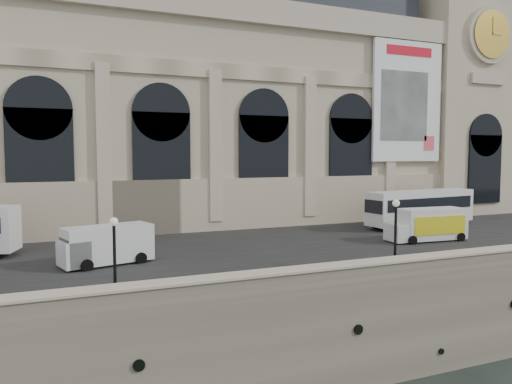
# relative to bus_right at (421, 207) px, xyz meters

# --- Properties ---
(quay) EXTENTS (160.00, 70.00, 6.00)m
(quay) POSITION_rel_bus_right_xyz_m (-20.65, 18.62, -5.06)
(quay) COLOR gray
(quay) RESTS_ON ground
(street) EXTENTS (160.00, 24.00, 0.06)m
(street) POSITION_rel_bus_right_xyz_m (-20.65, -2.38, -2.03)
(street) COLOR #2D2D2D
(street) RESTS_ON quay
(parapet) EXTENTS (160.00, 1.40, 1.21)m
(parapet) POSITION_rel_bus_right_xyz_m (-20.65, -15.78, -1.44)
(parapet) COLOR gray
(parapet) RESTS_ON quay
(museum) EXTENTS (69.00, 18.70, 29.10)m
(museum) POSITION_rel_bus_right_xyz_m (-26.63, 14.48, 11.67)
(museum) COLOR #C0B593
(museum) RESTS_ON quay
(clock_pavilion) EXTENTS (13.00, 14.72, 36.70)m
(clock_pavilion) POSITION_rel_bus_right_xyz_m (13.35, 11.55, 15.36)
(clock_pavilion) COLOR #C0B593
(clock_pavilion) RESTS_ON quay
(bus_right) EXTENTS (12.66, 4.00, 3.67)m
(bus_right) POSITION_rel_bus_right_xyz_m (0.00, 0.00, 0.00)
(bus_right) COLOR silver
(bus_right) RESTS_ON quay
(van_c) EXTENTS (6.19, 3.57, 2.60)m
(van_c) POSITION_rel_bus_right_xyz_m (-31.02, -5.46, -0.73)
(van_c) COLOR silver
(van_c) RESTS_ON quay
(box_truck) EXTENTS (6.98, 2.84, 2.76)m
(box_truck) POSITION_rel_bus_right_xyz_m (-5.04, -6.61, -0.67)
(box_truck) COLOR silver
(box_truck) RESTS_ON quay
(lamp_left) EXTENTS (0.42, 0.42, 4.16)m
(lamp_left) POSITION_rel_bus_right_xyz_m (-31.29, -13.71, 0.01)
(lamp_left) COLOR black
(lamp_left) RESTS_ON quay
(lamp_right) EXTENTS (0.45, 0.45, 4.46)m
(lamp_right) POSITION_rel_bus_right_xyz_m (-14.29, -13.99, 0.16)
(lamp_right) COLOR black
(lamp_right) RESTS_ON quay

